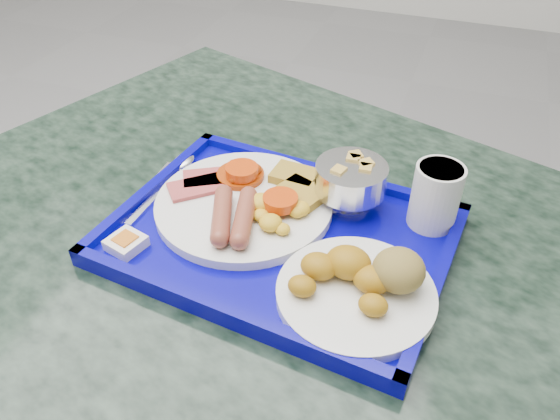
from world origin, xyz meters
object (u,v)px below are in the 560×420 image
(main_plate, at_px, (248,201))
(bread_plate, at_px, (362,283))
(tray, at_px, (280,236))
(juice_cup, at_px, (436,194))
(fruit_bowl, at_px, (351,179))
(table, at_px, (305,340))

(main_plate, relative_size, bread_plate, 1.33)
(tray, height_order, main_plate, main_plate)
(juice_cup, bearing_deg, fruit_bowl, -179.77)
(juice_cup, bearing_deg, tray, -153.35)
(tray, relative_size, fruit_bowl, 4.72)
(juice_cup, bearing_deg, main_plate, -166.48)
(juice_cup, bearing_deg, bread_plate, -109.57)
(table, bearing_deg, main_plate, 160.48)
(tray, height_order, bread_plate, bread_plate)
(tray, distance_m, fruit_bowl, 0.13)
(table, relative_size, tray, 2.97)
(table, xyz_separation_m, juice_cup, (0.14, 0.10, 0.26))
(main_plate, relative_size, fruit_bowl, 2.51)
(tray, bearing_deg, juice_cup, 26.65)
(fruit_bowl, height_order, juice_cup, juice_cup)
(fruit_bowl, bearing_deg, juice_cup, 0.23)
(tray, relative_size, main_plate, 1.88)
(main_plate, xyz_separation_m, fruit_bowl, (0.13, 0.06, 0.03))
(main_plate, xyz_separation_m, juice_cup, (0.25, 0.06, 0.04))
(main_plate, height_order, juice_cup, juice_cup)
(tray, height_order, fruit_bowl, fruit_bowl)
(bread_plate, xyz_separation_m, fruit_bowl, (-0.06, 0.16, 0.03))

